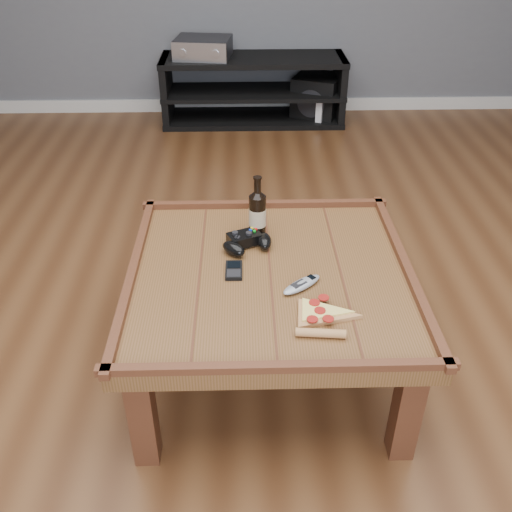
{
  "coord_description": "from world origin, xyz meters",
  "views": [
    {
      "loc": [
        -0.09,
        -1.65,
        1.61
      ],
      "look_at": [
        -0.05,
        -0.0,
        0.52
      ],
      "focal_mm": 40.0,
      "sensor_mm": 36.0,
      "label": 1
    }
  ],
  "objects_px": {
    "coffee_table": "(270,286)",
    "game_controller": "(247,242)",
    "beer_bottle": "(257,213)",
    "pizza_slice": "(320,316)",
    "media_console": "(253,90)",
    "game_console": "(321,111)",
    "av_receiver": "(203,48)",
    "subwoofer": "(317,97)",
    "remote_control": "(302,284)",
    "smartphone": "(234,270)"
  },
  "relations": [
    {
      "from": "coffee_table",
      "to": "media_console",
      "type": "height_order",
      "value": "media_console"
    },
    {
      "from": "smartphone",
      "to": "game_console",
      "type": "xyz_separation_m",
      "value": [
        0.66,
        2.66,
        -0.35
      ]
    },
    {
      "from": "coffee_table",
      "to": "game_controller",
      "type": "bearing_deg",
      "value": 116.41
    },
    {
      "from": "media_console",
      "to": "smartphone",
      "type": "xyz_separation_m",
      "value": [
        -0.13,
        -2.75,
        0.21
      ]
    },
    {
      "from": "game_controller",
      "to": "av_receiver",
      "type": "height_order",
      "value": "av_receiver"
    },
    {
      "from": "game_controller",
      "to": "game_console",
      "type": "distance_m",
      "value": 2.6
    },
    {
      "from": "smartphone",
      "to": "media_console",
      "type": "bearing_deg",
      "value": 87.67
    },
    {
      "from": "game_console",
      "to": "game_controller",
      "type": "bearing_deg",
      "value": -80.68
    },
    {
      "from": "beer_bottle",
      "to": "smartphone",
      "type": "distance_m",
      "value": 0.28
    },
    {
      "from": "media_console",
      "to": "game_controller",
      "type": "height_order",
      "value": "game_controller"
    },
    {
      "from": "smartphone",
      "to": "av_receiver",
      "type": "xyz_separation_m",
      "value": [
        -0.25,
        2.74,
        0.11
      ]
    },
    {
      "from": "pizza_slice",
      "to": "game_console",
      "type": "distance_m",
      "value": 2.97
    },
    {
      "from": "media_console",
      "to": "subwoofer",
      "type": "relative_size",
      "value": 3.14
    },
    {
      "from": "av_receiver",
      "to": "subwoofer",
      "type": "distance_m",
      "value": 0.97
    },
    {
      "from": "remote_control",
      "to": "game_console",
      "type": "height_order",
      "value": "remote_control"
    },
    {
      "from": "media_console",
      "to": "beer_bottle",
      "type": "distance_m",
      "value": 2.52
    },
    {
      "from": "coffee_table",
      "to": "av_receiver",
      "type": "xyz_separation_m",
      "value": [
        -0.37,
        2.74,
        0.18
      ]
    },
    {
      "from": "remote_control",
      "to": "smartphone",
      "type": "bearing_deg",
      "value": -151.65
    },
    {
      "from": "media_console",
      "to": "beer_bottle",
      "type": "height_order",
      "value": "beer_bottle"
    },
    {
      "from": "pizza_slice",
      "to": "beer_bottle",
      "type": "bearing_deg",
      "value": 115.5
    },
    {
      "from": "coffee_table",
      "to": "game_console",
      "type": "height_order",
      "value": "coffee_table"
    },
    {
      "from": "coffee_table",
      "to": "subwoofer",
      "type": "relative_size",
      "value": 2.31
    },
    {
      "from": "game_controller",
      "to": "av_receiver",
      "type": "bearing_deg",
      "value": 72.69
    },
    {
      "from": "smartphone",
      "to": "av_receiver",
      "type": "distance_m",
      "value": 2.75
    },
    {
      "from": "remote_control",
      "to": "av_receiver",
      "type": "distance_m",
      "value": 2.88
    },
    {
      "from": "game_controller",
      "to": "pizza_slice",
      "type": "relative_size",
      "value": 0.69
    },
    {
      "from": "coffee_table",
      "to": "av_receiver",
      "type": "bearing_deg",
      "value": 97.76
    },
    {
      "from": "smartphone",
      "to": "subwoofer",
      "type": "distance_m",
      "value": 2.88
    },
    {
      "from": "game_controller",
      "to": "remote_control",
      "type": "height_order",
      "value": "game_controller"
    },
    {
      "from": "coffee_table",
      "to": "av_receiver",
      "type": "distance_m",
      "value": 2.78
    },
    {
      "from": "media_console",
      "to": "game_controller",
      "type": "relative_size",
      "value": 7.03
    },
    {
      "from": "beer_bottle",
      "to": "remote_control",
      "type": "xyz_separation_m",
      "value": [
        0.14,
        -0.34,
        -0.09
      ]
    },
    {
      "from": "coffee_table",
      "to": "subwoofer",
      "type": "distance_m",
      "value": 2.85
    },
    {
      "from": "beer_bottle",
      "to": "game_console",
      "type": "height_order",
      "value": "beer_bottle"
    },
    {
      "from": "beer_bottle",
      "to": "pizza_slice",
      "type": "height_order",
      "value": "beer_bottle"
    },
    {
      "from": "remote_control",
      "to": "game_console",
      "type": "bearing_deg",
      "value": 132.34
    },
    {
      "from": "coffee_table",
      "to": "game_console",
      "type": "bearing_deg",
      "value": 78.76
    },
    {
      "from": "beer_bottle",
      "to": "pizza_slice",
      "type": "bearing_deg",
      "value": -70.05
    },
    {
      "from": "smartphone",
      "to": "game_controller",
      "type": "bearing_deg",
      "value": 72.87
    },
    {
      "from": "media_console",
      "to": "game_console",
      "type": "bearing_deg",
      "value": -9.19
    },
    {
      "from": "av_receiver",
      "to": "subwoofer",
      "type": "bearing_deg",
      "value": 11.35
    },
    {
      "from": "game_console",
      "to": "subwoofer",
      "type": "bearing_deg",
      "value": 123.29
    },
    {
      "from": "smartphone",
      "to": "subwoofer",
      "type": "relative_size",
      "value": 0.25
    },
    {
      "from": "smartphone",
      "to": "game_console",
      "type": "relative_size",
      "value": 0.46
    },
    {
      "from": "smartphone",
      "to": "av_receiver",
      "type": "height_order",
      "value": "av_receiver"
    },
    {
      "from": "pizza_slice",
      "to": "subwoofer",
      "type": "xyz_separation_m",
      "value": [
        0.36,
        3.06,
        -0.29
      ]
    },
    {
      "from": "remote_control",
      "to": "media_console",
      "type": "bearing_deg",
      "value": 143.2
    },
    {
      "from": "beer_bottle",
      "to": "subwoofer",
      "type": "relative_size",
      "value": 0.57
    },
    {
      "from": "game_controller",
      "to": "remote_control",
      "type": "bearing_deg",
      "value": -78.01
    },
    {
      "from": "coffee_table",
      "to": "media_console",
      "type": "distance_m",
      "value": 2.75
    }
  ]
}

